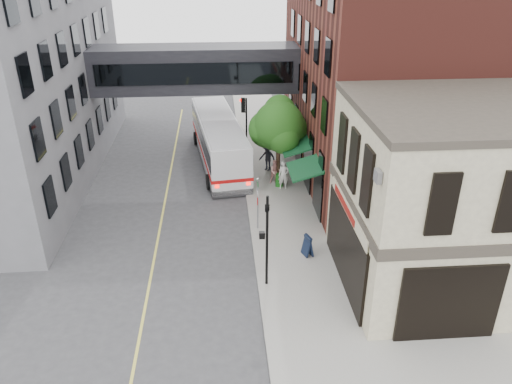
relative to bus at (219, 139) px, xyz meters
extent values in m
plane|color=#38383A|center=(1.58, -16.83, -1.78)|extent=(120.00, 120.00, 0.00)
cube|color=gray|center=(3.58, -2.83, -1.71)|extent=(4.00, 60.00, 0.15)
cube|color=tan|center=(10.58, -14.83, 2.29)|extent=(10.00, 8.00, 8.15)
cube|color=#38332B|center=(10.58, -14.83, 2.37)|extent=(10.12, 8.12, 0.50)
cube|color=#38332B|center=(10.58, -14.83, 6.52)|extent=(10.12, 8.12, 0.30)
cube|color=black|center=(5.52, -14.83, 0.07)|extent=(0.14, 6.40, 3.40)
cube|color=black|center=(5.48, -14.83, 0.07)|extent=(0.04, 5.90, 3.00)
cube|color=maroon|center=(5.46, -14.23, 2.02)|extent=(0.03, 3.60, 0.32)
cube|color=#59231C|center=(11.58, -1.83, 5.22)|extent=(12.00, 18.00, 14.00)
cube|color=#0D3D1C|center=(4.72, -3.08, 1.22)|extent=(1.80, 13.00, 0.40)
cube|color=black|center=(-1.42, 1.17, 4.72)|extent=(14.00, 3.00, 3.00)
cube|color=black|center=(-1.42, -0.38, 4.72)|extent=(13.00, 0.08, 1.40)
cube|color=black|center=(-1.42, 2.72, 4.72)|extent=(13.00, 0.08, 1.40)
cylinder|color=black|center=(1.98, -14.83, 0.62)|extent=(0.12, 0.12, 4.50)
cube|color=black|center=(1.76, -14.83, 0.97)|extent=(0.25, 0.22, 0.30)
imported|color=black|center=(1.98, -14.83, 2.47)|extent=(0.20, 0.16, 1.00)
cylinder|color=black|center=(1.98, 0.17, 0.62)|extent=(0.12, 0.12, 4.50)
cube|color=black|center=(1.76, 0.17, 0.97)|extent=(0.25, 0.22, 0.30)
cube|color=black|center=(1.76, 0.17, 2.37)|extent=(0.28, 0.28, 1.00)
sphere|color=#FF0C05|center=(1.60, 0.17, 2.72)|extent=(0.18, 0.18, 0.18)
cylinder|color=gray|center=(1.98, -9.83, -0.13)|extent=(0.08, 0.08, 3.00)
cube|color=white|center=(1.96, -9.83, 0.57)|extent=(0.03, 0.75, 0.22)
cube|color=#0C591E|center=(1.96, -9.83, 1.12)|extent=(0.03, 0.70, 0.18)
cube|color=#B20C0C|center=(1.96, -9.83, 0.07)|extent=(0.03, 0.30, 0.40)
cylinder|color=#382619|center=(3.78, -3.83, -0.23)|extent=(0.28, 0.28, 2.80)
sphere|color=#164913|center=(3.78, -3.83, 2.17)|extent=(3.20, 3.20, 3.20)
sphere|color=#164913|center=(4.58, -3.33, 1.77)|extent=(2.20, 2.20, 2.20)
sphere|color=#164913|center=(3.08, -3.53, 1.87)|extent=(2.40, 2.40, 2.40)
sphere|color=#164913|center=(3.88, -3.23, 2.97)|extent=(2.00, 2.00, 2.00)
cube|color=#D8CC4C|center=(-3.42, -6.83, -1.78)|extent=(0.12, 40.00, 0.01)
cube|color=silver|center=(0.00, 0.00, -0.09)|extent=(4.08, 12.04, 2.98)
cube|color=black|center=(0.00, 0.00, 0.42)|extent=(4.12, 11.84, 1.08)
cube|color=#B20C0C|center=(0.00, 0.00, -0.60)|extent=(4.15, 12.07, 0.23)
cylinder|color=black|center=(-0.71, -4.44, -1.27)|extent=(0.44, 1.06, 1.03)
cylinder|color=black|center=(1.83, -4.10, -1.27)|extent=(0.44, 1.06, 1.03)
cylinder|color=black|center=(-1.78, 3.70, -1.27)|extent=(0.44, 1.06, 1.03)
cylinder|color=black|center=(0.76, 4.04, -1.27)|extent=(0.44, 1.06, 1.03)
imported|color=silver|center=(4.02, -4.94, -0.70)|extent=(0.70, 0.48, 1.86)
imported|color=pink|center=(3.59, -4.07, -0.85)|extent=(0.85, 0.71, 1.57)
imported|color=black|center=(3.29, -2.00, -0.67)|extent=(1.43, 1.29, 1.92)
cube|color=#155C15|center=(3.80, -4.62, -1.21)|extent=(0.52, 0.49, 0.85)
cube|color=black|center=(4.25, -12.63, -1.09)|extent=(0.57, 0.70, 1.08)
camera|label=1|loc=(0.06, -33.39, 12.31)|focal=35.00mm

